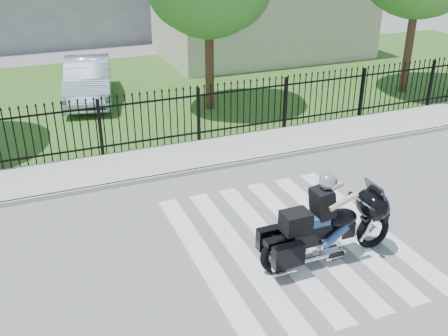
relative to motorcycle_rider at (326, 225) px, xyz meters
name	(u,v)px	position (x,y,z in m)	size (l,w,h in m)	color
ground	(291,241)	(-0.28, 0.82, -0.83)	(120.00, 120.00, 0.00)	slate
crosswalk	(291,241)	(-0.28, 0.82, -0.82)	(5.00, 5.50, 0.01)	silver
sidewalk	(210,153)	(-0.28, 5.82, -0.77)	(40.00, 2.00, 0.12)	#ADAAA3
curb	(223,166)	(-0.28, 4.82, -0.77)	(40.00, 0.12, 0.12)	#ADAAA3
grass_strip	(150,90)	(-0.28, 12.82, -0.82)	(40.00, 12.00, 0.02)	#2E5F20
iron_fence	(199,116)	(-0.28, 6.82, 0.08)	(26.00, 0.04, 1.80)	black
building_low	(262,20)	(6.72, 16.82, 0.92)	(10.00, 6.00, 3.50)	beige
motorcycle_rider	(326,225)	(0.00, 0.00, 0.00)	(3.05, 0.90, 2.02)	black
parked_car	(88,80)	(-2.76, 12.48, -0.02)	(1.67, 4.79, 1.58)	#A2B5CB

